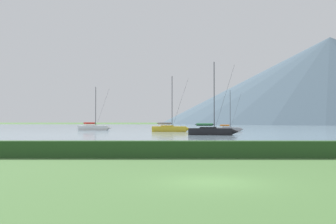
% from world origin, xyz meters
% --- Properties ---
extents(ground_plane, '(1000.00, 1000.00, 0.00)m').
position_xyz_m(ground_plane, '(0.00, 0.00, 0.00)').
color(ground_plane, '#477038').
extents(harbor_water, '(320.00, 246.00, 0.00)m').
position_xyz_m(harbor_water, '(0.00, 137.00, 0.00)').
color(harbor_water, gray).
rests_on(harbor_water, ground_plane).
extents(hedge_line, '(80.00, 1.20, 1.14)m').
position_xyz_m(hedge_line, '(0.00, 11.00, 0.57)').
color(hedge_line, '#284C23').
rests_on(hedge_line, ground_plane).
extents(sailboat_slip_0, '(6.69, 2.51, 9.85)m').
position_xyz_m(sailboat_slip_0, '(12.26, 80.89, 0.56)').
color(sailboat_slip_0, '#9E9EA3').
rests_on(sailboat_slip_0, harbor_water).
extents(sailboat_slip_3, '(8.87, 4.01, 12.83)m').
position_xyz_m(sailboat_slip_3, '(5.42, 54.35, 0.74)').
color(sailboat_slip_3, black).
rests_on(sailboat_slip_3, harbor_water).
extents(sailboat_slip_4, '(8.88, 3.11, 11.39)m').
position_xyz_m(sailboat_slip_4, '(-21.92, 89.76, 0.73)').
color(sailboat_slip_4, white).
rests_on(sailboat_slip_4, harbor_water).
extents(sailboat_slip_5, '(9.03, 2.91, 12.71)m').
position_xyz_m(sailboat_slip_5, '(-1.90, 75.69, 0.76)').
color(sailboat_slip_5, gold).
rests_on(sailboat_slip_5, harbor_water).
extents(distant_hill_west_ridge, '(290.71, 290.71, 44.43)m').
position_xyz_m(distant_hill_west_ridge, '(138.39, 385.65, 22.22)').
color(distant_hill_west_ridge, '#425666').
rests_on(distant_hill_west_ridge, ground_plane).
extents(distant_hill_central_peak, '(280.93, 280.93, 71.76)m').
position_xyz_m(distant_hill_central_peak, '(130.47, 318.67, 35.88)').
color(distant_hill_central_peak, '#425666').
rests_on(distant_hill_central_peak, ground_plane).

